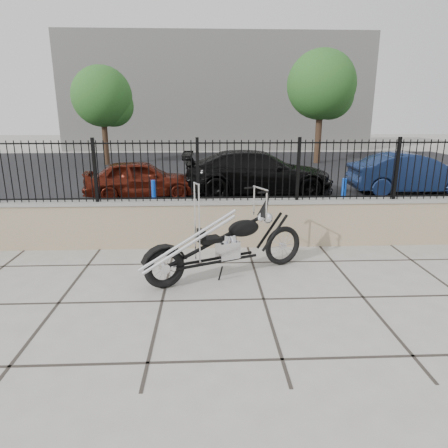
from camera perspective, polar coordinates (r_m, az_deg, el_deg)
ground_plane at (r=6.05m, az=5.68°, el=-10.65°), size 90.00×90.00×0.00m
parking_lot at (r=18.08m, az=0.14°, el=7.18°), size 30.00×30.00×0.00m
retaining_wall at (r=8.21m, az=3.35°, el=0.14°), size 14.00×0.36×0.96m
iron_fence at (r=7.98m, az=3.47°, el=7.63°), size 14.00×0.08×1.20m
background_building at (r=31.90m, az=-1.07°, el=18.07°), size 22.00×6.00×8.00m
chopper_motorcycle at (r=6.54m, az=0.11°, el=-0.71°), size 2.73×1.57×1.66m
car_red at (r=13.21m, az=-11.76°, el=6.36°), size 3.74×1.92×1.22m
car_black at (r=13.52m, az=4.87°, el=7.35°), size 5.03×2.08×1.45m
car_blue at (r=14.98m, az=25.28°, el=6.54°), size 4.17×1.60×1.36m
bollard_a at (r=10.81m, az=-9.98°, el=3.70°), size 0.12×0.12×0.95m
bollard_b at (r=11.10m, az=16.68°, el=3.72°), size 0.13×0.13×1.00m
tree_left at (r=22.08m, az=-17.08°, el=17.39°), size 3.03×3.03×5.11m
tree_right at (r=22.54m, az=13.77°, el=19.19°), size 3.57×3.57×6.02m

